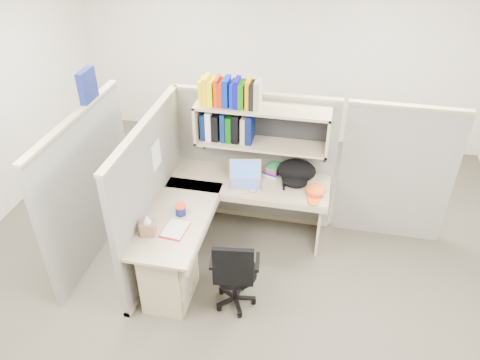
% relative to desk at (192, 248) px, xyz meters
% --- Properties ---
extents(ground, '(6.00, 6.00, 0.00)m').
position_rel_desk_xyz_m(ground, '(0.41, 0.29, -0.44)').
color(ground, '#38342B').
rests_on(ground, ground).
extents(room_shell, '(6.00, 6.00, 6.00)m').
position_rel_desk_xyz_m(room_shell, '(0.41, 0.29, 1.18)').
color(room_shell, beige).
rests_on(room_shell, ground).
extents(cubicle, '(3.79, 1.84, 1.95)m').
position_rel_desk_xyz_m(cubicle, '(0.04, 0.74, 0.47)').
color(cubicle, slate).
rests_on(cubicle, ground).
extents(desk, '(1.74, 1.75, 0.73)m').
position_rel_desk_xyz_m(desk, '(0.00, 0.00, 0.00)').
color(desk, gray).
rests_on(desk, ground).
extents(laptop, '(0.41, 0.41, 0.25)m').
position_rel_desk_xyz_m(laptop, '(0.38, 0.78, 0.41)').
color(laptop, '#BCBBC0').
rests_on(laptop, desk).
extents(backpack, '(0.45, 0.36, 0.25)m').
position_rel_desk_xyz_m(backpack, '(0.90, 0.92, 0.41)').
color(backpack, black).
rests_on(backpack, desk).
extents(orange_cap, '(0.23, 0.25, 0.11)m').
position_rel_desk_xyz_m(orange_cap, '(1.13, 0.75, 0.35)').
color(orange_cap, '#F45815').
rests_on(orange_cap, desk).
extents(snack_canister, '(0.11, 0.11, 0.11)m').
position_rel_desk_xyz_m(snack_canister, '(-0.14, 0.14, 0.35)').
color(snack_canister, '#0E1453').
rests_on(snack_canister, desk).
extents(tissue_box, '(0.16, 0.16, 0.21)m').
position_rel_desk_xyz_m(tissue_box, '(-0.35, -0.20, 0.40)').
color(tissue_box, '#88654D').
rests_on(tissue_box, desk).
extents(mouse, '(0.09, 0.06, 0.03)m').
position_rel_desk_xyz_m(mouse, '(0.48, 0.66, 0.31)').
color(mouse, '#7F8FB4').
rests_on(mouse, desk).
extents(paper_cup, '(0.08, 0.08, 0.09)m').
position_rel_desk_xyz_m(paper_cup, '(0.43, 0.99, 0.34)').
color(paper_cup, white).
rests_on(paper_cup, desk).
extents(book_stack, '(0.22, 0.26, 0.11)m').
position_rel_desk_xyz_m(book_stack, '(0.64, 1.06, 0.34)').
color(book_stack, gray).
rests_on(book_stack, desk).
extents(loose_paper, '(0.23, 0.29, 0.00)m').
position_rel_desk_xyz_m(loose_paper, '(-0.13, -0.09, 0.29)').
color(loose_paper, silver).
rests_on(loose_paper, desk).
extents(task_chair, '(0.48, 0.45, 0.88)m').
position_rel_desk_xyz_m(task_chair, '(0.49, -0.26, -0.13)').
color(task_chair, black).
rests_on(task_chair, ground).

